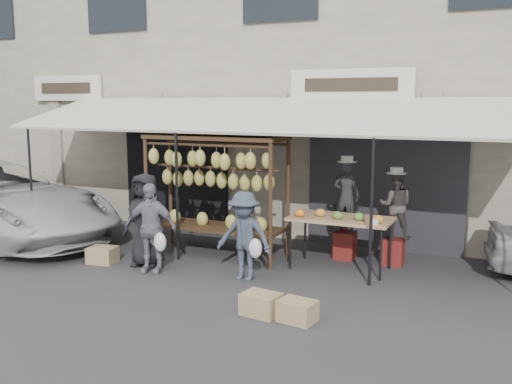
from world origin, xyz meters
TOP-DOWN VIEW (x-y plane):
  - ground_plane at (0.00, 0.00)m, footprint 90.00×90.00m
  - shophouse at (-0.00, 6.50)m, footprint 24.00×6.15m
  - awning at (0.01, 2.28)m, footprint 10.00×2.35m
  - banana_rack at (-0.47, 1.59)m, footprint 2.60×0.90m
  - produce_table at (1.83, 1.78)m, footprint 1.70×0.90m
  - vendor_left at (1.73, 2.47)m, footprint 0.49×0.33m
  - vendor_right at (2.61, 2.45)m, footprint 0.65×0.55m
  - customer_left at (-1.29, 0.58)m, footprint 0.81×0.54m
  - customer_mid at (-1.00, 0.31)m, footprint 0.94×0.55m
  - customer_right at (0.60, 0.60)m, footprint 0.94×0.55m
  - stool_left at (1.73, 2.47)m, footprint 0.44×0.44m
  - stool_right at (2.61, 2.45)m, footprint 0.40×0.40m
  - crate_near_a at (1.48, -0.69)m, footprint 0.54×0.44m
  - crate_near_b at (2.00, -0.70)m, footprint 0.51×0.42m
  - crate_far at (-2.10, 0.40)m, footprint 0.52×0.43m

SIDE VIEW (x-z plane):
  - ground_plane at x=0.00m, z-range 0.00..0.00m
  - crate_near_b at x=2.00m, z-range 0.00..0.28m
  - crate_far at x=-2.10m, z-range 0.00..0.29m
  - crate_near_a at x=1.48m, z-range 0.00..0.29m
  - stool_right at x=2.61m, z-range 0.00..0.47m
  - stool_left at x=1.73m, z-range 0.00..0.50m
  - customer_right at x=0.60m, z-range 0.00..1.44m
  - customer_mid at x=-1.00m, z-range 0.00..1.51m
  - customer_left at x=-1.29m, z-range 0.00..1.63m
  - produce_table at x=1.83m, z-range 0.35..1.39m
  - vendor_right at x=2.61m, z-range 0.47..1.65m
  - vendor_left at x=1.73m, z-range 0.50..1.81m
  - banana_rack at x=-0.47m, z-range 0.45..2.69m
  - awning at x=0.01m, z-range 1.12..4.03m
  - shophouse at x=0.00m, z-range 0.00..7.30m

